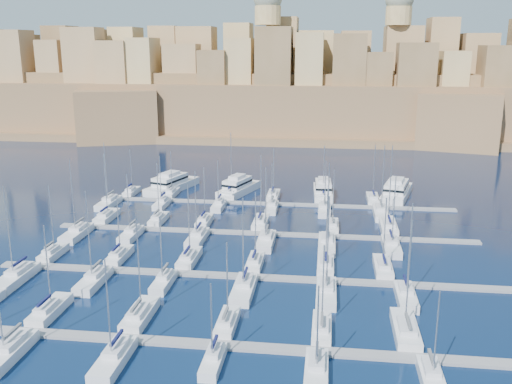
# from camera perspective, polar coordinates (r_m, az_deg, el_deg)

# --- Properties ---
(ground) EXTENTS (600.00, 600.00, 0.00)m
(ground) POSITION_cam_1_polar(r_m,az_deg,el_deg) (104.59, -0.07, -6.01)
(ground) COLOR black
(ground) RESTS_ON ground
(pontoon_near) EXTENTS (84.00, 2.00, 0.40)m
(pontoon_near) POSITION_cam_1_polar(r_m,az_deg,el_deg) (74.00, -3.59, -15.04)
(pontoon_near) COLOR slate
(pontoon_near) RESTS_ON ground
(pontoon_mid_near) EXTENTS (84.00, 2.00, 0.40)m
(pontoon_mid_near) POSITION_cam_1_polar(r_m,az_deg,el_deg) (93.47, -1.03, -8.45)
(pontoon_mid_near) COLOR slate
(pontoon_mid_near) RESTS_ON ground
(pontoon_mid_far) EXTENTS (84.00, 2.00, 0.40)m
(pontoon_mid_far) POSITION_cam_1_polar(r_m,az_deg,el_deg) (113.87, 0.59, -4.17)
(pontoon_mid_far) COLOR slate
(pontoon_mid_far) RESTS_ON ground
(pontoon_far) EXTENTS (84.00, 2.00, 0.40)m
(pontoon_far) POSITION_cam_1_polar(r_m,az_deg,el_deg) (134.78, 1.69, -1.19)
(pontoon_far) COLOR slate
(pontoon_far) RESTS_ON ground
(sailboat_1) EXTENTS (2.75, 9.17, 13.30)m
(sailboat_1) POSITION_cam_1_polar(r_m,az_deg,el_deg) (86.24, -19.94, -11.04)
(sailboat_1) COLOR silver
(sailboat_1) RESTS_ON ground
(sailboat_2) EXTENTS (2.89, 9.64, 15.33)m
(sailboat_2) POSITION_cam_1_polar(r_m,az_deg,el_deg) (81.55, -11.53, -11.93)
(sailboat_2) COLOR silver
(sailboat_2) RESTS_ON ground
(sailboat_3) EXTENTS (2.44, 8.12, 12.20)m
(sailboat_3) POSITION_cam_1_polar(r_m,az_deg,el_deg) (78.03, -2.91, -12.94)
(sailboat_3) COLOR silver
(sailboat_3) RESTS_ON ground
(sailboat_4) EXTENTS (2.48, 8.25, 12.38)m
(sailboat_4) POSITION_cam_1_polar(r_m,az_deg,el_deg) (77.05, 6.58, -13.40)
(sailboat_4) COLOR silver
(sailboat_4) RESTS_ON ground
(sailboat_5) EXTENTS (3.06, 10.19, 15.81)m
(sailboat_5) POSITION_cam_1_polar(r_m,az_deg,el_deg) (78.60, 14.72, -13.18)
(sailboat_5) COLOR silver
(sailboat_5) RESTS_ON ground
(sailboat_7) EXTENTS (3.06, 10.19, 17.69)m
(sailboat_7) POSITION_cam_1_polar(r_m,az_deg,el_deg) (77.24, -23.60, -14.49)
(sailboat_7) COLOR silver
(sailboat_7) RESTS_ON ground
(sailboat_8) EXTENTS (2.83, 9.45, 13.80)m
(sailboat_8) POSITION_cam_1_polar(r_m,az_deg,el_deg) (72.07, -14.04, -15.86)
(sailboat_8) COLOR silver
(sailboat_8) RESTS_ON ground
(sailboat_9) EXTENTS (2.15, 7.17, 10.98)m
(sailboat_9) POSITION_cam_1_polar(r_m,az_deg,el_deg) (69.95, -4.31, -16.47)
(sailboat_9) COLOR silver
(sailboat_9) RESTS_ON ground
(sailboat_10) EXTENTS (2.63, 8.78, 11.79)m
(sailboat_10) POSITION_cam_1_polar(r_m,az_deg,el_deg) (68.11, 6.05, -17.43)
(sailboat_10) COLOR silver
(sailboat_10) RESTS_ON ground
(sailboat_11) EXTENTS (2.42, 8.06, 11.66)m
(sailboat_11) POSITION_cam_1_polar(r_m,az_deg,el_deg) (69.49, 17.15, -17.36)
(sailboat_11) COLOR silver
(sailboat_11) RESTS_ON ground
(sailboat_12) EXTENTS (2.42, 8.05, 13.28)m
(sailboat_12) POSITION_cam_1_polar(r_m,az_deg,el_deg) (108.23, -19.62, -5.76)
(sailboat_12) COLOR silver
(sailboat_12) RESTS_ON ground
(sailboat_13) EXTENTS (2.54, 8.48, 11.86)m
(sailboat_13) POSITION_cam_1_polar(r_m,az_deg,el_deg) (103.59, -13.52, -6.22)
(sailboat_13) COLOR silver
(sailboat_13) RESTS_ON ground
(sailboat_14) EXTENTS (2.74, 9.13, 14.50)m
(sailboat_14) POSITION_cam_1_polar(r_m,az_deg,el_deg) (100.22, -6.71, -6.60)
(sailboat_14) COLOR silver
(sailboat_14) RESTS_ON ground
(sailboat_15) EXTENTS (2.50, 8.34, 13.22)m
(sailboat_15) POSITION_cam_1_polar(r_m,az_deg,el_deg) (97.80, -0.09, -7.05)
(sailboat_15) COLOR silver
(sailboat_15) RESTS_ON ground
(sailboat_16) EXTENTS (2.74, 9.14, 14.12)m
(sailboat_16) POSITION_cam_1_polar(r_m,az_deg,el_deg) (97.45, 6.97, -7.23)
(sailboat_16) COLOR silver
(sailboat_16) RESTS_ON ground
(sailboat_17) EXTENTS (2.82, 9.39, 12.92)m
(sailboat_17) POSITION_cam_1_polar(r_m,az_deg,el_deg) (98.04, 12.58, -7.36)
(sailboat_17) COLOR silver
(sailboat_17) RESTS_ON ground
(sailboat_18) EXTENTS (3.20, 10.66, 16.20)m
(sailboat_18) POSITION_cam_1_polar(r_m,az_deg,el_deg) (99.51, -22.87, -7.83)
(sailboat_18) COLOR silver
(sailboat_18) RESTS_ON ground
(sailboat_19) EXTENTS (2.90, 9.68, 15.69)m
(sailboat_19) POSITION_cam_1_polar(r_m,az_deg,el_deg) (94.31, -15.92, -8.46)
(sailboat_19) COLOR silver
(sailboat_19) RESTS_ON ground
(sailboat_20) EXTENTS (2.41, 8.02, 11.61)m
(sailboat_20) POSITION_cam_1_polar(r_m,az_deg,el_deg) (91.39, -9.23, -8.86)
(sailboat_20) COLOR silver
(sailboat_20) RESTS_ON ground
(sailboat_21) EXTENTS (3.05, 10.18, 15.51)m
(sailboat_21) POSITION_cam_1_polar(r_m,az_deg,el_deg) (87.76, -1.22, -9.64)
(sailboat_21) COLOR silver
(sailboat_21) RESTS_ON ground
(sailboat_22) EXTENTS (2.94, 9.79, 16.14)m
(sailboat_22) POSITION_cam_1_polar(r_m,az_deg,el_deg) (87.10, 7.04, -9.95)
(sailboat_22) COLOR silver
(sailboat_22) RESTS_ON ground
(sailboat_23) EXTENTS (2.73, 9.09, 15.45)m
(sailboat_23) POSITION_cam_1_polar(r_m,az_deg,el_deg) (88.24, 14.74, -10.01)
(sailboat_23) COLOR silver
(sailboat_23) RESTS_ON ground
(sailboat_24) EXTENTS (2.76, 9.20, 14.74)m
(sailboat_24) POSITION_cam_1_polar(r_m,az_deg,el_deg) (127.23, -14.70, -2.38)
(sailboat_24) COLOR silver
(sailboat_24) RESTS_ON ground
(sailboat_25) EXTENTS (2.46, 8.19, 13.07)m
(sailboat_25) POSITION_cam_1_polar(r_m,az_deg,el_deg) (122.94, -9.73, -2.70)
(sailboat_25) COLOR silver
(sailboat_25) RESTS_ON ground
(sailboat_26) EXTENTS (2.47, 8.23, 12.52)m
(sailboat_26) POSITION_cam_1_polar(r_m,az_deg,el_deg) (120.48, -5.18, -2.91)
(sailboat_26) COLOR silver
(sailboat_26) RESTS_ON ground
(sailboat_27) EXTENTS (2.82, 9.38, 15.26)m
(sailboat_27) POSITION_cam_1_polar(r_m,az_deg,el_deg) (119.07, 0.46, -3.04)
(sailboat_27) COLOR silver
(sailboat_27) RESTS_ON ground
(sailboat_28) EXTENTS (2.44, 8.15, 12.74)m
(sailboat_28) POSITION_cam_1_polar(r_m,az_deg,el_deg) (117.73, 7.64, -3.40)
(sailboat_28) COLOR silver
(sailboat_28) RESTS_ON ground
(sailboat_29) EXTENTS (3.23, 10.76, 17.62)m
(sailboat_29) POSITION_cam_1_polar(r_m,az_deg,el_deg) (119.59, 13.08, -3.34)
(sailboat_29) COLOR silver
(sailboat_29) RESTS_ON ground
(sailboat_30) EXTENTS (3.06, 10.20, 15.84)m
(sailboat_30) POSITION_cam_1_polar(r_m,az_deg,el_deg) (117.85, -17.47, -3.92)
(sailboat_30) COLOR silver
(sailboat_30) RESTS_ON ground
(sailboat_31) EXTENTS (2.66, 8.86, 13.24)m
(sailboat_31) POSITION_cam_1_polar(r_m,az_deg,el_deg) (114.40, -12.39, -4.15)
(sailboat_31) COLOR silver
(sailboat_31) RESTS_ON ground
(sailboat_32) EXTENTS (2.88, 9.61, 14.29)m
(sailboat_32) POSITION_cam_1_polar(r_m,az_deg,el_deg) (110.36, -5.89, -4.56)
(sailboat_32) COLOR silver
(sailboat_32) RESTS_ON ground
(sailboat_33) EXTENTS (2.98, 9.94, 15.36)m
(sailboat_33) POSITION_cam_1_polar(r_m,az_deg,el_deg) (108.03, 1.01, -4.90)
(sailboat_33) COLOR silver
(sailboat_33) RESTS_ON ground
(sailboat_34) EXTENTS (3.11, 10.36, 16.58)m
(sailboat_34) POSITION_cam_1_polar(r_m,az_deg,el_deg) (107.26, 7.09, -5.15)
(sailboat_34) COLOR silver
(sailboat_34) RESTS_ON ground
(sailboat_35) EXTENTS (2.99, 9.97, 14.42)m
(sailboat_35) POSITION_cam_1_polar(r_m,az_deg,el_deg) (108.12, 13.37, -5.30)
(sailboat_35) COLOR silver
(sailboat_35) RESTS_ON ground
(sailboat_36) EXTENTS (2.33, 7.77, 11.80)m
(sailboat_36) POSITION_cam_1_polar(r_m,az_deg,el_deg) (147.06, -12.35, 0.02)
(sailboat_36) COLOR silver
(sailboat_36) RESTS_ON ground
(sailboat_37) EXTENTS (2.36, 7.86, 11.52)m
(sailboat_37) POSITION_cam_1_polar(r_m,az_deg,el_deg) (143.98, -8.45, -0.11)
(sailboat_37) COLOR silver
(sailboat_37) RESTS_ON ground
(sailboat_38) EXTENTS (3.23, 10.76, 16.22)m
(sailboat_38) POSITION_cam_1_polar(r_m,az_deg,el_deg) (142.06, -2.52, -0.14)
(sailboat_38) COLOR silver
(sailboat_38) RESTS_ON ground
(sailboat_39) EXTENTS (2.76, 9.19, 12.71)m
(sailboat_39) POSITION_cam_1_polar(r_m,az_deg,el_deg) (139.94, 1.72, -0.37)
(sailboat_39) COLOR silver
(sailboat_39) RESTS_ON ground
(sailboat_40) EXTENTS (2.59, 8.64, 13.71)m
(sailboat_40) POSITION_cam_1_polar(r_m,az_deg,el_deg) (139.07, 6.73, -0.56)
(sailboat_40) COLOR silver
(sailboat_40) RESTS_ON ground
(sailboat_41) EXTENTS (2.76, 9.20, 14.11)m
(sailboat_41) POSITION_cam_1_polar(r_m,az_deg,el_deg) (139.76, 11.60, -0.69)
(sailboat_41) COLOR silver
(sailboat_41) RESTS_ON ground
(sailboat_42) EXTENTS (3.07, 10.23, 15.47)m
(sailboat_42) POSITION_cam_1_polar(r_m,az_deg,el_deg) (137.94, -14.51, -1.05)
(sailboat_42) COLOR silver
(sailboat_42) RESTS_ON ground
(sailboat_43) EXTENTS (2.42, 8.07, 12.41)m
(sailboat_43) POSITION_cam_1_polar(r_m,az_deg,el_deg) (134.82, -9.39, -1.15)
(sailboat_43) COLOR silver
(sailboat_43) RESTS_ON ground
(sailboat_44) EXTENTS (2.40, 7.98, 11.77)m
(sailboat_44) POSITION_cam_1_polar(r_m,az_deg,el_deg) (131.68, -3.74, -1.37)
(sailboat_44) COLOR silver
(sailboat_44) RESTS_ON ground
(sailboat_45) EXTENTS (2.46, 8.19, 11.35)m
(sailboat_45) POSITION_cam_1_polar(r_m,az_deg,el_deg) (129.83, 1.61, -1.57)
(sailboat_45) COLOR silver
(sailboat_45) RESTS_ON ground
(sailboat_46) EXTENTS (2.69, 8.97, 12.43)m
(sailboat_46) POSITION_cam_1_polar(r_m,az_deg,el_deg) (128.87, 6.87, -1.79)
(sailboat_46) COLOR silver
(sailboat_46) RESTS_ON ground
(sailboat_47) EXTENTS (3.13, 10.43, 16.23)m
(sailboat_47) POSITION_cam_1_polar(r_m,az_deg,el_deg) (128.72, 12.37, -2.03)
(sailboat_47) COLOR silver
(sailboat_47) RESTS_ON ground
(motor_yacht_a) EXTENTS (10.84, 19.11, 5.25)m
(motor_yacht_a) POSITION_cam_1_polar(r_m,az_deg,el_deg) (149.26, -8.47, 0.81)
(motor_yacht_a) COLOR silver
(motor_yacht_a) RESTS_ON ground
(motor_yacht_b) EXTENTS (9.47, 16.51, 5.25)m
(motor_yacht_b) POSITION_cam_1_polar(r_m,az_deg,el_deg) (144.34, -1.80, 0.49)
(motor_yacht_b) COLOR silver
(motor_yacht_b) RESTS_ON ground
(motor_yacht_c) EXTENTS (5.15, 14.94, 5.25)m
(motor_yacht_c) POSITION_cam_1_polar(r_m,az_deg,el_deg) (142.08, 6.72, 0.17)
(motor_yacht_c) COLOR silver
(motor_yacht_c) RESTS_ON ground
(motor_yacht_d) EXTENTS (9.84, 19.21, 5.25)m
(motor_yacht_d) POSITION_cam_1_polar(r_m,az_deg,el_deg) (144.80, 13.86, 0.12)
(motor_yacht_d) COLOR silver
(motor_yacht_d) RESTS_ON ground
(fortified_city) EXTENTS (460.00, 108.95, 59.52)m
(fortified_city) POSITION_cam_1_polar(r_m,az_deg,el_deg) (253.67, 4.49, 9.51)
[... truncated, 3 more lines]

